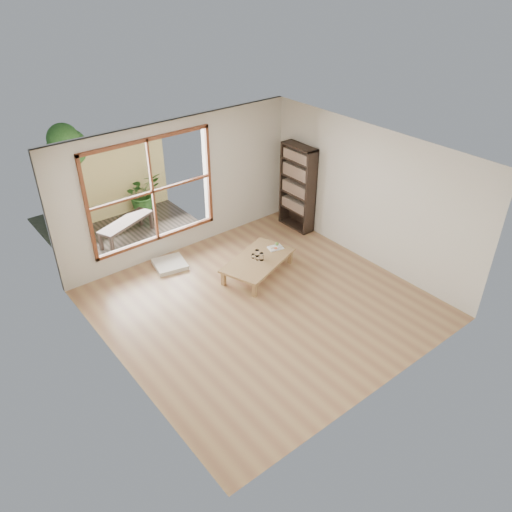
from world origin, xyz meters
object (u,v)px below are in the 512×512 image
(low_table, at_px, (258,261))
(bookshelf, at_px, (298,188))
(garden_bench, at_px, (126,224))
(food_tray, at_px, (276,247))

(low_table, height_order, bookshelf, bookshelf)
(bookshelf, bearing_deg, garden_bench, 150.63)
(low_table, distance_m, garden_bench, 2.98)
(low_table, height_order, garden_bench, garden_bench)
(food_tray, bearing_deg, garden_bench, 139.50)
(bookshelf, height_order, food_tray, bookshelf)
(food_tray, bearing_deg, low_table, -154.63)
(low_table, distance_m, bookshelf, 2.11)
(garden_bench, bearing_deg, food_tray, -76.99)
(bookshelf, height_order, garden_bench, bookshelf)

